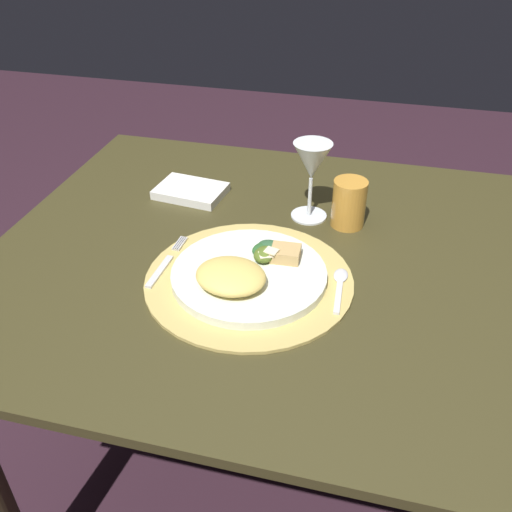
% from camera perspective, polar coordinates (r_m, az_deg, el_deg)
% --- Properties ---
extents(ground_plane, '(6.00, 6.00, 0.00)m').
position_cam_1_polar(ground_plane, '(1.59, 1.88, -21.94)').
color(ground_plane, '#2F1A24').
extents(dining_table, '(1.10, 0.91, 0.73)m').
position_cam_1_polar(dining_table, '(1.16, 2.40, -6.48)').
color(dining_table, '#39341A').
rests_on(dining_table, ground).
extents(placemat, '(0.37, 0.37, 0.01)m').
position_cam_1_polar(placemat, '(0.99, -0.70, -2.40)').
color(placemat, tan).
rests_on(placemat, dining_table).
extents(dinner_plate, '(0.27, 0.27, 0.02)m').
position_cam_1_polar(dinner_plate, '(0.99, -0.71, -1.89)').
color(dinner_plate, silver).
rests_on(dinner_plate, placemat).
extents(pasta_serving, '(0.14, 0.13, 0.03)m').
position_cam_1_polar(pasta_serving, '(0.94, -2.56, -2.03)').
color(pasta_serving, '#E8C663').
rests_on(pasta_serving, dinner_plate).
extents(salad_greens, '(0.07, 0.08, 0.03)m').
position_cam_1_polar(salad_greens, '(1.01, 1.08, 0.49)').
color(salad_greens, '#2A5829').
rests_on(salad_greens, dinner_plate).
extents(bread_piece, '(0.05, 0.05, 0.02)m').
position_cam_1_polar(bread_piece, '(1.01, 3.01, 0.25)').
color(bread_piece, tan).
rests_on(bread_piece, dinner_plate).
extents(fork, '(0.02, 0.16, 0.00)m').
position_cam_1_polar(fork, '(1.04, -9.14, -0.75)').
color(fork, silver).
rests_on(fork, placemat).
extents(spoon, '(0.03, 0.13, 0.01)m').
position_cam_1_polar(spoon, '(0.99, 8.48, -2.66)').
color(spoon, silver).
rests_on(spoon, placemat).
extents(napkin, '(0.16, 0.12, 0.02)m').
position_cam_1_polar(napkin, '(1.26, -6.61, 6.54)').
color(napkin, white).
rests_on(napkin, dining_table).
extents(wine_glass, '(0.08, 0.08, 0.16)m').
position_cam_1_polar(wine_glass, '(1.13, 5.67, 9.22)').
color(wine_glass, silver).
rests_on(wine_glass, dining_table).
extents(amber_tumbler, '(0.07, 0.07, 0.10)m').
position_cam_1_polar(amber_tumbler, '(1.14, 9.37, 5.27)').
color(amber_tumbler, gold).
rests_on(amber_tumbler, dining_table).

